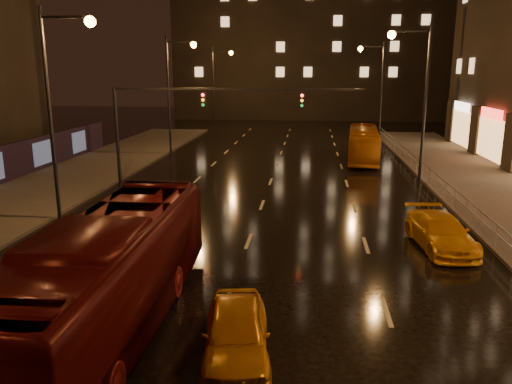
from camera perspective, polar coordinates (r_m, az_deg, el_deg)
ground at (r=31.27m, az=1.39°, el=0.42°), size 140.00×140.00×0.00m
sidewalk_left at (r=30.80m, az=-25.38°, el=-0.99°), size 7.00×70.00×0.15m
traffic_signal at (r=31.36m, az=-7.93°, el=9.10°), size 15.31×0.32×6.20m
railing_right at (r=30.01m, az=20.86°, el=0.70°), size 0.05×56.00×1.00m
bus_red at (r=14.56m, az=-16.50°, el=-9.16°), size 2.94×11.98×3.33m
bus_curb at (r=41.70m, az=12.18°, el=5.37°), size 3.10×9.93×2.72m
taxi_near at (r=13.16m, az=-2.28°, el=-15.78°), size 2.20×4.32×1.41m
taxi_far at (r=22.03m, az=20.34°, el=-4.33°), size 2.48×4.94×1.38m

